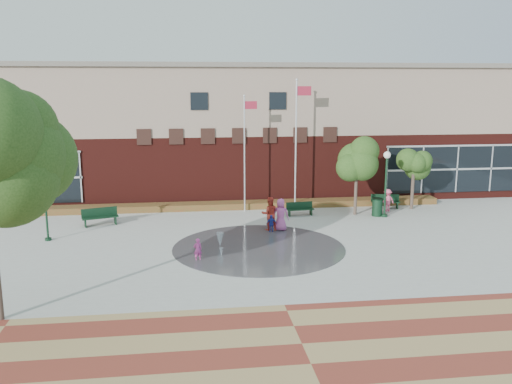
{
  "coord_description": "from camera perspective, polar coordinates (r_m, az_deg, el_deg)",
  "views": [
    {
      "loc": [
        -3.4,
        -22.15,
        7.94
      ],
      "look_at": [
        0.0,
        4.0,
        2.6
      ],
      "focal_mm": 38.0,
      "sensor_mm": 36.0,
      "label": 1
    }
  ],
  "objects": [
    {
      "name": "bench_left",
      "position": [
        31.81,
        -16.07,
        -2.86
      ],
      "size": [
        2.06,
        1.11,
        1.0
      ],
      "rotation": [
        0.0,
        0.0,
        0.3
      ],
      "color": "#12311D",
      "rests_on": "ground"
    },
    {
      "name": "child_splash",
      "position": [
        24.76,
        -6.16,
        -6.04
      ],
      "size": [
        0.43,
        0.34,
        1.05
      ],
      "primitive_type": "imported",
      "rotation": [
        0.0,
        0.0,
        3.39
      ],
      "color": "#D5439D",
      "rests_on": "ground"
    },
    {
      "name": "adult_red",
      "position": [
        29.47,
        1.45,
        -2.32
      ],
      "size": [
        0.93,
        0.74,
        1.86
      ],
      "primitive_type": "imported",
      "rotation": [
        0.0,
        0.0,
        3.1
      ],
      "color": "red",
      "rests_on": "ground"
    },
    {
      "name": "flower_bed",
      "position": [
        34.83,
        -1.61,
        -1.73
      ],
      "size": [
        26.0,
        1.2,
        0.4
      ],
      "primitive_type": "cube",
      "color": "#A02E1E",
      "rests_on": "ground"
    },
    {
      "name": "paver_band",
      "position": [
        17.43,
        4.85,
        -15.67
      ],
      "size": [
        46.0,
        6.0,
        0.01
      ],
      "primitive_type": "cube",
      "color": "maroon",
      "rests_on": "ground"
    },
    {
      "name": "lamp_right",
      "position": [
        33.02,
        13.53,
        1.58
      ],
      "size": [
        0.42,
        0.42,
        3.97
      ],
      "color": "#12311D",
      "rests_on": "ground"
    },
    {
      "name": "flagpole_left",
      "position": [
        33.26,
        -1.15,
        4.69
      ],
      "size": [
        0.85,
        0.14,
        7.24
      ],
      "rotation": [
        0.0,
        0.0,
        0.04
      ],
      "color": "white",
      "rests_on": "ground"
    },
    {
      "name": "bench_right",
      "position": [
        35.7,
        13.45,
        -1.25
      ],
      "size": [
        1.85,
        0.83,
        0.9
      ],
      "rotation": [
        0.0,
        0.0,
        -0.2
      ],
      "color": "#12311D",
      "rests_on": "ground"
    },
    {
      "name": "ground",
      "position": [
        23.77,
        1.26,
        -8.07
      ],
      "size": [
        120.0,
        120.0,
        0.0
      ],
      "primitive_type": "plane",
      "color": "#666056",
      "rests_on": "ground"
    },
    {
      "name": "adult_pink",
      "position": [
        29.47,
        2.62,
        -2.4
      ],
      "size": [
        1.0,
        0.79,
        1.78
      ],
      "primitive_type": "imported",
      "rotation": [
        0.0,
        0.0,
        2.85
      ],
      "color": "#C654A0",
      "rests_on": "ground"
    },
    {
      "name": "plaza_concrete",
      "position": [
        27.53,
        0.0,
        -5.3
      ],
      "size": [
        46.0,
        18.0,
        0.01
      ],
      "primitive_type": "cube",
      "color": "#A8A8A0",
      "rests_on": "ground"
    },
    {
      "name": "person_bench",
      "position": [
        34.81,
        13.68,
        -0.87
      ],
      "size": [
        1.02,
        0.74,
        1.42
      ],
      "primitive_type": "imported",
      "rotation": [
        0.0,
        0.0,
        3.39
      ],
      "color": "#EE557D",
      "rests_on": "ground"
    },
    {
      "name": "tree_mid",
      "position": [
        33.03,
        10.58,
        3.3
      ],
      "size": [
        2.74,
        2.74,
        4.63
      ],
      "color": "#40322A",
      "rests_on": "ground"
    },
    {
      "name": "library_building",
      "position": [
        39.91,
        -2.51,
        6.7
      ],
      "size": [
        44.4,
        10.4,
        9.2
      ],
      "color": "#4A1611",
      "rests_on": "ground"
    },
    {
      "name": "flagpole_right",
      "position": [
        34.02,
        4.3,
        5.74
      ],
      "size": [
        1.01,
        0.17,
        8.19
      ],
      "rotation": [
        0.0,
        0.0,
        0.03
      ],
      "color": "white",
      "rests_on": "ground"
    },
    {
      "name": "bench_mid",
      "position": [
        32.93,
        4.65,
        -2.06
      ],
      "size": [
        1.68,
        0.6,
        0.83
      ],
      "rotation": [
        0.0,
        0.0,
        0.09
      ],
      "color": "#12311D",
      "rests_on": "ground"
    },
    {
      "name": "tree_small_right",
      "position": [
        35.51,
        16.28,
        2.77
      ],
      "size": [
        2.3,
        2.3,
        3.92
      ],
      "color": "#40322A",
      "rests_on": "ground"
    },
    {
      "name": "trash_can",
      "position": [
        33.49,
        12.64,
        -1.56
      ],
      "size": [
        0.67,
        0.67,
        1.11
      ],
      "color": "#12311D",
      "rests_on": "ground"
    },
    {
      "name": "splash_pad",
      "position": [
        26.59,
        0.28,
        -5.92
      ],
      "size": [
        8.4,
        8.4,
        0.01
      ],
      "primitive_type": "cylinder",
      "color": "#383A3D",
      "rests_on": "ground"
    },
    {
      "name": "water_jet_b",
      "position": [
        25.29,
        -3.67,
        -6.87
      ],
      "size": [
        0.19,
        0.19,
        0.42
      ],
      "primitive_type": "cone",
      "rotation": [
        3.14,
        0.0,
        0.0
      ],
      "color": "white",
      "rests_on": "ground"
    },
    {
      "name": "lamp_left",
      "position": [
        29.26,
        -21.31,
        -0.77
      ],
      "size": [
        0.36,
        0.36,
        3.45
      ],
      "color": "#12311D",
      "rests_on": "ground"
    },
    {
      "name": "water_jet_a",
      "position": [
        26.66,
        -3.8,
        -5.9
      ],
      "size": [
        0.38,
        0.38,
        0.74
      ],
      "primitive_type": "cone",
      "rotation": [
        3.14,
        0.0,
        0.0
      ],
      "color": "white",
      "rests_on": "ground"
    },
    {
      "name": "child_blue",
      "position": [
        29.13,
        1.63,
        -3.37
      ],
      "size": [
        0.59,
        0.28,
        0.98
      ],
      "primitive_type": "imported",
      "rotation": [
        0.0,
        0.0,
        3.21
      ],
      "color": "#2834A2",
      "rests_on": "ground"
    }
  ]
}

